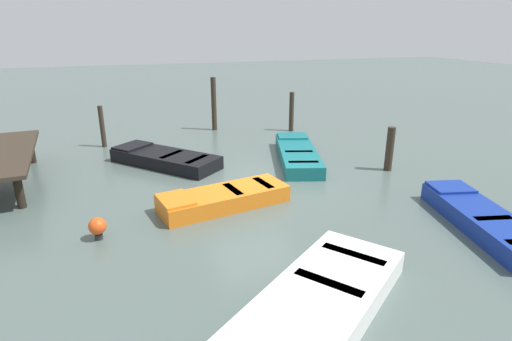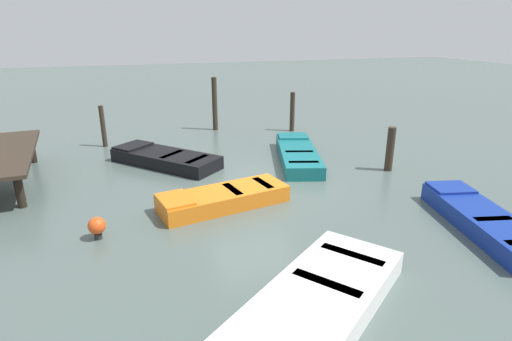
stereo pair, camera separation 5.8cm
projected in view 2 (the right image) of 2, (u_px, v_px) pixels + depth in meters
name	position (u px, v px, depth m)	size (l,w,h in m)	color
ground_plane	(256.00, 182.00, 11.55)	(80.00, 80.00, 0.00)	#4C5B56
rowboat_teal	(298.00, 154.00, 13.39)	(4.05, 2.20, 0.46)	#14666B
rowboat_white	(317.00, 303.00, 6.18)	(3.40, 3.84, 0.46)	silver
rowboat_blue	(483.00, 220.00, 8.82)	(3.71, 1.82, 0.46)	navy
rowboat_orange	(223.00, 198.00, 9.95)	(1.67, 3.28, 0.46)	orange
rowboat_black	(165.00, 158.00, 12.95)	(3.51, 3.31, 0.46)	black
mooring_piling_mid_right	(215.00, 104.00, 17.07)	(0.21, 0.21, 2.19)	#33281E
mooring_piling_center	(292.00, 112.00, 16.98)	(0.19, 0.19, 1.61)	#33281E
mooring_piling_far_left	(103.00, 126.00, 14.75)	(0.17, 0.17, 1.50)	#33281E
mooring_piling_near_left	(390.00, 149.00, 12.29)	(0.23, 0.23, 1.34)	#33281E
marker_buoy	(97.00, 226.00, 8.39)	(0.36, 0.36, 0.48)	#262626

